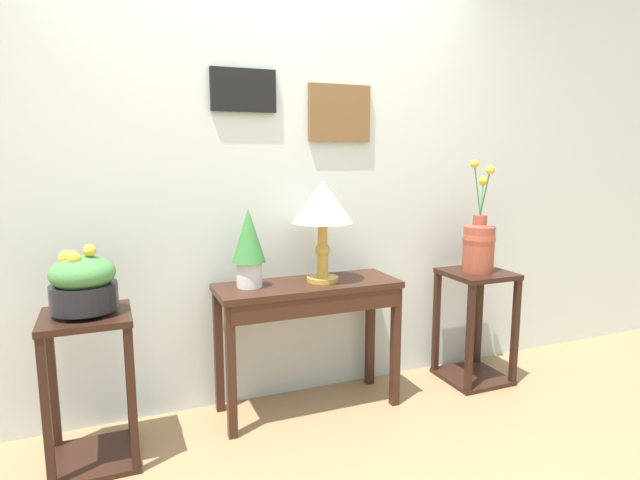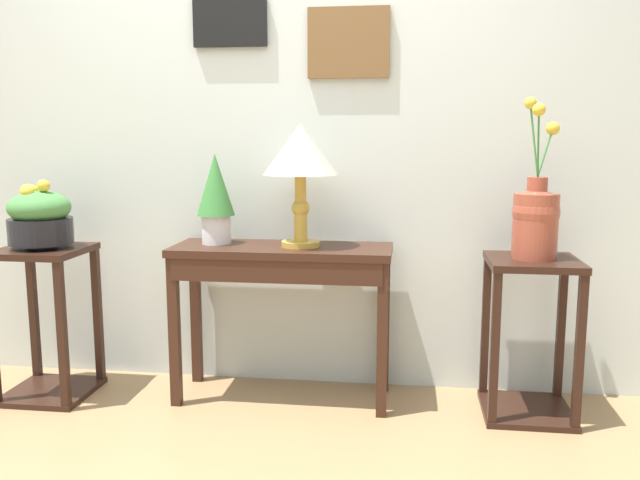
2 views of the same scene
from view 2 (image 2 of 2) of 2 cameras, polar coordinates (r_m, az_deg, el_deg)
back_wall_with_art at (r=3.26m, az=-4.48°, el=12.06°), size 9.00×0.13×2.80m
console_table at (r=3.00m, az=-3.38°, el=-2.89°), size 1.00×0.37×0.73m
table_lamp at (r=2.95m, az=-1.72°, el=7.36°), size 0.33×0.33×0.55m
potted_plant_on_console at (r=3.08m, az=-9.06°, el=3.94°), size 0.18×0.18×0.42m
pedestal_stand_left at (r=3.37m, az=-22.63°, el=-6.64°), size 0.38×0.38×0.72m
planter_bowl_wide_left at (r=3.28m, az=-23.17°, el=1.83°), size 0.29×0.29×0.32m
pedestal_stand_right at (r=3.05m, az=17.73°, el=-8.08°), size 0.38×0.38×0.70m
flower_vase_tall_right at (r=2.94m, az=18.22°, el=1.96°), size 0.20×0.23×0.68m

